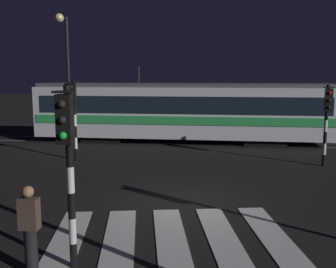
% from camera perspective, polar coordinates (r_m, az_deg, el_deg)
% --- Properties ---
extents(ground_plane, '(120.00, 120.00, 0.00)m').
position_cam_1_polar(ground_plane, '(11.69, 2.33, -9.89)').
color(ground_plane, black).
extents(rail_near, '(80.00, 0.12, 0.03)m').
position_cam_1_polar(rail_near, '(20.85, 4.50, -1.55)').
color(rail_near, '#59595E').
rests_on(rail_near, ground).
extents(rail_far, '(80.00, 0.12, 0.03)m').
position_cam_1_polar(rail_far, '(22.26, 4.67, -0.89)').
color(rail_far, '#59595E').
rests_on(rail_far, ground).
extents(crosswalk_zebra, '(6.20, 5.50, 0.02)m').
position_cam_1_polar(crosswalk_zebra, '(8.88, 0.64, -16.05)').
color(crosswalk_zebra, silver).
rests_on(crosswalk_zebra, ground).
extents(traffic_light_corner_far_left, '(0.36, 0.42, 3.51)m').
position_cam_1_polar(traffic_light_corner_far_left, '(17.20, -13.63, 3.77)').
color(traffic_light_corner_far_left, black).
rests_on(traffic_light_corner_far_left, ground).
extents(traffic_light_kerb_mid_left, '(0.36, 0.42, 3.54)m').
position_cam_1_polar(traffic_light_kerb_mid_left, '(7.40, -14.47, -2.47)').
color(traffic_light_kerb_mid_left, black).
rests_on(traffic_light_kerb_mid_left, ground).
extents(traffic_light_corner_far_right, '(0.36, 0.42, 3.32)m').
position_cam_1_polar(traffic_light_corner_far_right, '(16.86, 22.27, 2.85)').
color(traffic_light_corner_far_right, black).
rests_on(traffic_light_corner_far_right, ground).
extents(street_lamp_trackside_left, '(0.44, 1.21, 6.71)m').
position_cam_1_polar(street_lamp_trackside_left, '(21.23, -14.70, 9.98)').
color(street_lamp_trackside_left, black).
rests_on(street_lamp_trackside_left, ground).
extents(tram, '(16.18, 2.58, 4.15)m').
position_cam_1_polar(tram, '(21.38, 2.09, 3.42)').
color(tram, silver).
rests_on(tram, ground).
extents(pedestrian_waiting_at_kerb, '(0.36, 0.24, 1.71)m').
position_cam_1_polar(pedestrian_waiting_at_kerb, '(7.90, -19.55, -12.99)').
color(pedestrian_waiting_at_kerb, black).
rests_on(pedestrian_waiting_at_kerb, ground).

